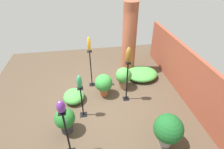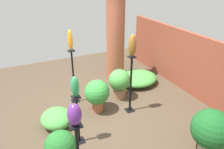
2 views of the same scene
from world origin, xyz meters
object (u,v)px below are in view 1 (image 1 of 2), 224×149
(pedestal_jade, at_px, (82,103))
(potted_plant_near_pillar, at_px, (168,129))
(art_vase_violet, at_px, (61,107))
(potted_plant_mid_left, at_px, (104,84))
(brick_pillar, at_px, (129,39))
(pedestal_violet, at_px, (67,136))
(pedestal_amber, at_px, (91,70))
(pedestal_bronze, at_px, (127,83))
(art_vase_bronze, at_px, (129,55))
(art_vase_jade, at_px, (79,82))
(potted_plant_walkway_edge, at_px, (65,120))
(art_vase_amber, at_px, (89,44))
(potted_plant_back_center, at_px, (124,77))

(pedestal_jade, xyz_separation_m, potted_plant_near_pillar, (1.33, 2.03, 0.08))
(pedestal_jade, xyz_separation_m, art_vase_violet, (1.19, -0.34, 1.07))
(potted_plant_mid_left, bearing_deg, brick_pillar, 140.34)
(potted_plant_mid_left, bearing_deg, pedestal_jade, -41.11)
(pedestal_violet, height_order, pedestal_amber, pedestal_amber)
(pedestal_bronze, relative_size, art_vase_bronze, 2.80)
(pedestal_violet, bearing_deg, art_vase_violet, 0.00)
(pedestal_jade, bearing_deg, pedestal_violet, -16.10)
(pedestal_violet, bearing_deg, potted_plant_near_pillar, 86.54)
(art_vase_jade, bearing_deg, art_vase_violet, -16.10)
(brick_pillar, xyz_separation_m, potted_plant_near_pillar, (3.60, 0.11, -0.83))
(pedestal_amber, xyz_separation_m, potted_plant_mid_left, (0.63, 0.37, -0.17))
(art_vase_bronze, relative_size, potted_plant_walkway_edge, 0.65)
(art_vase_violet, distance_m, potted_plant_mid_left, 2.53)
(art_vase_bronze, height_order, potted_plant_walkway_edge, art_vase_bronze)
(pedestal_jade, relative_size, art_vase_jade, 2.56)
(art_vase_jade, height_order, art_vase_amber, art_vase_amber)
(brick_pillar, relative_size, potted_plant_walkway_edge, 3.59)
(pedestal_jade, bearing_deg, art_vase_jade, 0.00)
(pedestal_violet, bearing_deg, potted_plant_mid_left, 152.03)
(art_vase_bronze, distance_m, potted_plant_back_center, 1.36)
(art_vase_jade, bearing_deg, art_vase_amber, 166.15)
(brick_pillar, bearing_deg, art_vase_violet, -33.20)
(pedestal_amber, relative_size, art_vase_jade, 3.44)
(potted_plant_back_center, bearing_deg, art_vase_jade, -52.36)
(pedestal_bronze, xyz_separation_m, pedestal_amber, (-0.97, -1.08, -0.00))
(pedestal_jade, xyz_separation_m, potted_plant_walkway_edge, (0.52, -0.46, -0.02))
(pedestal_violet, distance_m, potted_plant_walkway_edge, 0.70)
(potted_plant_near_pillar, bearing_deg, art_vase_violet, -93.46)
(art_vase_amber, bearing_deg, potted_plant_near_pillar, 30.79)
(pedestal_jade, bearing_deg, pedestal_amber, 166.15)
(potted_plant_back_center, height_order, potted_plant_near_pillar, potted_plant_near_pillar)
(pedestal_bronze, height_order, art_vase_jade, art_vase_jade)
(art_vase_jade, xyz_separation_m, potted_plant_walkway_edge, (0.52, -0.46, -0.80))
(pedestal_jade, height_order, potted_plant_near_pillar, pedestal_jade)
(brick_pillar, height_order, art_vase_amber, brick_pillar)
(pedestal_violet, relative_size, art_vase_jade, 3.41)
(brick_pillar, xyz_separation_m, pedestal_violet, (3.46, -2.26, -0.74))
(art_vase_amber, xyz_separation_m, potted_plant_back_center, (0.33, 1.12, -1.18))
(pedestal_jade, distance_m, art_vase_jade, 0.77)
(pedestal_jade, distance_m, potted_plant_mid_left, 1.12)
(pedestal_violet, bearing_deg, art_vase_amber, 165.14)
(pedestal_violet, bearing_deg, potted_plant_back_center, 141.91)
(pedestal_violet, relative_size, potted_plant_walkway_edge, 1.80)
(pedestal_jade, bearing_deg, potted_plant_near_pillar, 56.80)
(brick_pillar, relative_size, pedestal_bronze, 1.96)
(pedestal_violet, xyz_separation_m, potted_plant_walkway_edge, (-0.67, -0.12, -0.19))
(potted_plant_back_center, relative_size, potted_plant_near_pillar, 0.86)
(brick_pillar, distance_m, art_vase_bronze, 1.86)
(pedestal_violet, relative_size, potted_plant_back_center, 1.72)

